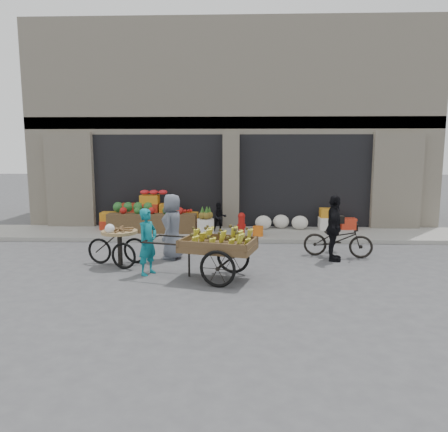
{
  "coord_description": "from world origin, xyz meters",
  "views": [
    {
      "loc": [
        0.3,
        -9.54,
        2.7
      ],
      "look_at": [
        -0.09,
        1.05,
        1.1
      ],
      "focal_mm": 35.0,
      "sensor_mm": 36.0,
      "label": 1
    }
  ],
  "objects_px": {
    "orange_bucket": "(258,231)",
    "vendor_woman": "(148,242)",
    "tricycle_cart": "(119,242)",
    "cyclist": "(334,228)",
    "seated_person": "(220,217)",
    "vendor_grey": "(172,227)",
    "banana_cart": "(216,243)",
    "pineapple_bin": "(206,227)",
    "bicycle": "(338,239)",
    "fire_hydrant": "(241,223)"
  },
  "relations": [
    {
      "from": "pineapple_bin",
      "to": "vendor_grey",
      "type": "bearing_deg",
      "value": -104.29
    },
    {
      "from": "tricycle_cart",
      "to": "vendor_grey",
      "type": "bearing_deg",
      "value": 45.27
    },
    {
      "from": "seated_person",
      "to": "banana_cart",
      "type": "relative_size",
      "value": 0.34
    },
    {
      "from": "pineapple_bin",
      "to": "vendor_woman",
      "type": "bearing_deg",
      "value": -103.76
    },
    {
      "from": "pineapple_bin",
      "to": "banana_cart",
      "type": "relative_size",
      "value": 0.19
    },
    {
      "from": "bicycle",
      "to": "cyclist",
      "type": "distance_m",
      "value": 0.57
    },
    {
      "from": "seated_person",
      "to": "banana_cart",
      "type": "xyz_separation_m",
      "value": [
        0.15,
        -4.81,
        0.19
      ]
    },
    {
      "from": "seated_person",
      "to": "vendor_woman",
      "type": "relative_size",
      "value": 0.64
    },
    {
      "from": "fire_hydrant",
      "to": "vendor_woman",
      "type": "distance_m",
      "value": 4.37
    },
    {
      "from": "fire_hydrant",
      "to": "cyclist",
      "type": "height_order",
      "value": "cyclist"
    },
    {
      "from": "orange_bucket",
      "to": "vendor_woman",
      "type": "xyz_separation_m",
      "value": [
        -2.56,
        -3.8,
        0.46
      ]
    },
    {
      "from": "pineapple_bin",
      "to": "seated_person",
      "type": "height_order",
      "value": "seated_person"
    },
    {
      "from": "orange_bucket",
      "to": "cyclist",
      "type": "relative_size",
      "value": 0.2
    },
    {
      "from": "vendor_woman",
      "to": "cyclist",
      "type": "relative_size",
      "value": 0.9
    },
    {
      "from": "tricycle_cart",
      "to": "cyclist",
      "type": "distance_m",
      "value": 5.18
    },
    {
      "from": "seated_person",
      "to": "vendor_woman",
      "type": "xyz_separation_m",
      "value": [
        -1.36,
        -4.5,
        0.14
      ]
    },
    {
      "from": "vendor_grey",
      "to": "tricycle_cart",
      "type": "bearing_deg",
      "value": -47.79
    },
    {
      "from": "pineapple_bin",
      "to": "vendor_grey",
      "type": "distance_m",
      "value": 2.6
    },
    {
      "from": "pineapple_bin",
      "to": "seated_person",
      "type": "relative_size",
      "value": 0.56
    },
    {
      "from": "banana_cart",
      "to": "cyclist",
      "type": "distance_m",
      "value": 3.26
    },
    {
      "from": "orange_bucket",
      "to": "cyclist",
      "type": "height_order",
      "value": "cyclist"
    },
    {
      "from": "vendor_grey",
      "to": "orange_bucket",
      "type": "bearing_deg",
      "value": 147.99
    },
    {
      "from": "vendor_woman",
      "to": "cyclist",
      "type": "height_order",
      "value": "cyclist"
    },
    {
      "from": "vendor_woman",
      "to": "bicycle",
      "type": "xyz_separation_m",
      "value": [
        4.5,
        1.75,
        -0.28
      ]
    },
    {
      "from": "orange_bucket",
      "to": "cyclist",
      "type": "bearing_deg",
      "value": -54.45
    },
    {
      "from": "seated_person",
      "to": "banana_cart",
      "type": "bearing_deg",
      "value": -98.27
    },
    {
      "from": "orange_bucket",
      "to": "vendor_woman",
      "type": "distance_m",
      "value": 4.6
    },
    {
      "from": "banana_cart",
      "to": "tricycle_cart",
      "type": "relative_size",
      "value": 1.87
    },
    {
      "from": "vendor_woman",
      "to": "pineapple_bin",
      "type": "bearing_deg",
      "value": 13.59
    },
    {
      "from": "pineapple_bin",
      "to": "banana_cart",
      "type": "height_order",
      "value": "banana_cart"
    },
    {
      "from": "fire_hydrant",
      "to": "bicycle",
      "type": "xyz_separation_m",
      "value": [
        2.45,
        -2.1,
        -0.05
      ]
    },
    {
      "from": "banana_cart",
      "to": "pineapple_bin",
      "type": "bearing_deg",
      "value": 113.09
    },
    {
      "from": "orange_bucket",
      "to": "tricycle_cart",
      "type": "height_order",
      "value": "tricycle_cart"
    },
    {
      "from": "vendor_grey",
      "to": "bicycle",
      "type": "relative_size",
      "value": 0.95
    },
    {
      "from": "orange_bucket",
      "to": "vendor_grey",
      "type": "relative_size",
      "value": 0.2
    },
    {
      "from": "fire_hydrant",
      "to": "bicycle",
      "type": "bearing_deg",
      "value": -40.58
    },
    {
      "from": "seated_person",
      "to": "bicycle",
      "type": "bearing_deg",
      "value": -51.11
    },
    {
      "from": "seated_person",
      "to": "vendor_grey",
      "type": "bearing_deg",
      "value": -118.52
    },
    {
      "from": "seated_person",
      "to": "tricycle_cart",
      "type": "distance_m",
      "value": 4.36
    },
    {
      "from": "fire_hydrant",
      "to": "seated_person",
      "type": "bearing_deg",
      "value": 137.12
    },
    {
      "from": "cyclist",
      "to": "orange_bucket",
      "type": "bearing_deg",
      "value": 48.2
    },
    {
      "from": "fire_hydrant",
      "to": "bicycle",
      "type": "height_order",
      "value": "bicycle"
    },
    {
      "from": "pineapple_bin",
      "to": "cyclist",
      "type": "bearing_deg",
      "value": -37.26
    },
    {
      "from": "orange_bucket",
      "to": "vendor_woman",
      "type": "relative_size",
      "value": 0.22
    },
    {
      "from": "orange_bucket",
      "to": "bicycle",
      "type": "distance_m",
      "value": 2.83
    },
    {
      "from": "vendor_woman",
      "to": "vendor_grey",
      "type": "distance_m",
      "value": 1.46
    },
    {
      "from": "seated_person",
      "to": "fire_hydrant",
      "type": "bearing_deg",
      "value": -52.88
    },
    {
      "from": "bicycle",
      "to": "cyclist",
      "type": "height_order",
      "value": "cyclist"
    },
    {
      "from": "fire_hydrant",
      "to": "tricycle_cart",
      "type": "height_order",
      "value": "tricycle_cart"
    },
    {
      "from": "seated_person",
      "to": "cyclist",
      "type": "bearing_deg",
      "value": -56.87
    }
  ]
}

